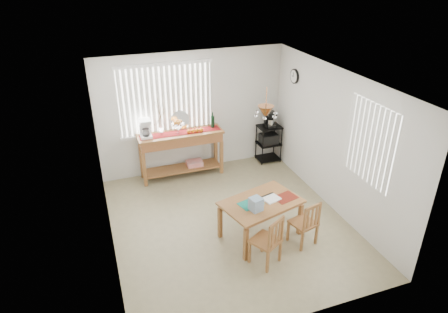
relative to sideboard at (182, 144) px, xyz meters
name	(u,v)px	position (x,y,z in m)	size (l,w,h in m)	color
ground	(229,223)	(0.33, -1.98, -0.75)	(4.00, 4.50, 0.01)	tan
room_shell	(230,136)	(0.34, -1.97, 0.94)	(4.20, 4.70, 2.70)	silver
sideboard	(182,144)	(0.00, 0.00, 0.00)	(1.77, 0.50, 0.99)	#976133
sideboard_items	(167,127)	(-0.28, 0.01, 0.40)	(1.68, 0.42, 0.76)	maroon
wire_cart	(269,140)	(2.03, 0.02, -0.23)	(0.50, 0.40, 0.85)	black
cart_items	(270,119)	(2.03, 0.03, 0.27)	(0.20, 0.24, 0.35)	black
dining_table	(261,206)	(0.71, -2.48, -0.15)	(1.43, 1.11, 0.68)	#976133
table_items	(260,203)	(0.62, -2.61, 0.01)	(1.05, 0.48, 0.22)	#167F6A
chair_left	(268,241)	(0.52, -3.14, -0.33)	(0.54, 0.54, 0.85)	#976133
chair_right	(305,223)	(1.29, -2.92, -0.35)	(0.46, 0.46, 0.82)	#976133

